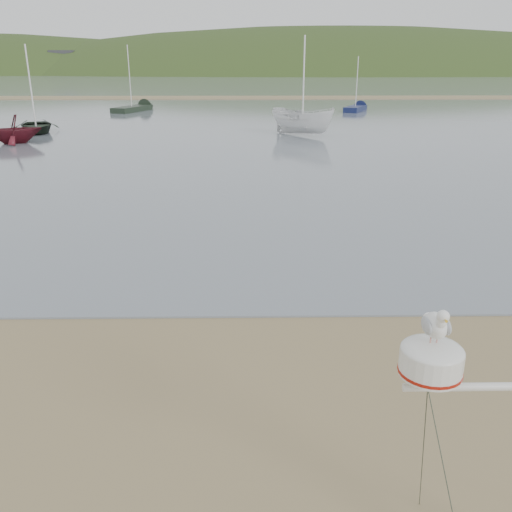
{
  "coord_description": "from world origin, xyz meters",
  "views": [
    {
      "loc": [
        2.02,
        -5.72,
        4.84
      ],
      "look_at": [
        2.13,
        1.0,
        2.4
      ],
      "focal_mm": 38.0,
      "sensor_mm": 36.0,
      "label": 1
    }
  ],
  "objects_px": {
    "boat_dark": "(32,100)",
    "sailboat_dark_mid": "(141,107)",
    "boat_white": "(303,97)",
    "sailboat_blue_far": "(359,108)",
    "boat_red": "(11,116)"
  },
  "relations": [
    {
      "from": "sailboat_dark_mid",
      "to": "sailboat_blue_far",
      "type": "relative_size",
      "value": 1.24
    },
    {
      "from": "boat_red",
      "to": "boat_dark",
      "type": "bearing_deg",
      "value": 157.82
    },
    {
      "from": "boat_dark",
      "to": "sailboat_dark_mid",
      "type": "height_order",
      "value": "sailboat_dark_mid"
    },
    {
      "from": "boat_white",
      "to": "sailboat_blue_far",
      "type": "distance_m",
      "value": 20.84
    },
    {
      "from": "boat_dark",
      "to": "sailboat_blue_far",
      "type": "xyz_separation_m",
      "value": [
        26.02,
        17.63,
        -1.92
      ]
    },
    {
      "from": "boat_red",
      "to": "sailboat_dark_mid",
      "type": "bearing_deg",
      "value": 143.54
    },
    {
      "from": "boat_red",
      "to": "boat_white",
      "type": "height_order",
      "value": "boat_white"
    },
    {
      "from": "boat_dark",
      "to": "boat_white",
      "type": "distance_m",
      "value": 18.53
    },
    {
      "from": "boat_dark",
      "to": "sailboat_dark_mid",
      "type": "distance_m",
      "value": 18.8
    },
    {
      "from": "sailboat_blue_far",
      "to": "boat_white",
      "type": "bearing_deg",
      "value": -111.42
    },
    {
      "from": "boat_dark",
      "to": "boat_red",
      "type": "xyz_separation_m",
      "value": [
        0.52,
        -5.05,
        -0.57
      ]
    },
    {
      "from": "boat_red",
      "to": "boat_white",
      "type": "bearing_deg",
      "value": 72.67
    },
    {
      "from": "boat_red",
      "to": "sailboat_dark_mid",
      "type": "relative_size",
      "value": 0.47
    },
    {
      "from": "boat_white",
      "to": "sailboat_dark_mid",
      "type": "distance_m",
      "value": 24.74
    },
    {
      "from": "sailboat_dark_mid",
      "to": "sailboat_blue_far",
      "type": "distance_m",
      "value": 22.06
    }
  ]
}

